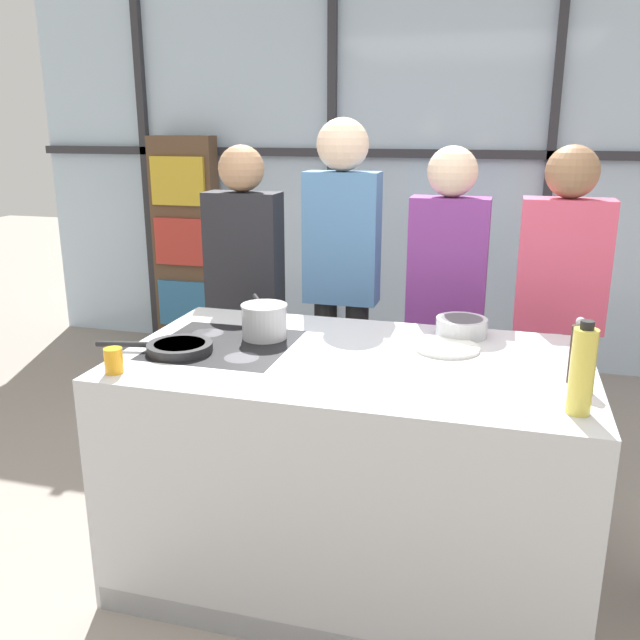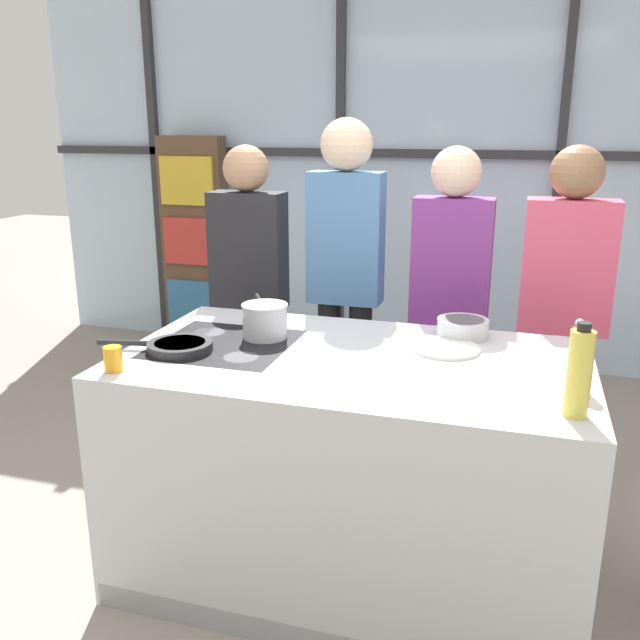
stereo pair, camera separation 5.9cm
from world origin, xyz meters
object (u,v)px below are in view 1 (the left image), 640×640
Objects in this scene: spectator_far_right at (559,301)px; spectator_far_left at (245,282)px; juice_glass_near at (114,361)px; spectator_center_right at (446,293)px; spectator_center_left at (342,268)px; saucepan at (264,320)px; pepper_grinder at (577,353)px; frying_pan at (178,347)px; mixing_bowl at (461,326)px; oil_bottle at (582,371)px; white_plate at (446,348)px.

spectator_far_left is at bearing 0.00° from spectator_far_right.
spectator_center_right is at bearing 51.14° from juice_glass_near.
spectator_far_right is at bearing -180.00° from spectator_center_right.
spectator_center_left reaches higher than saucepan.
pepper_grinder is (-0.00, -0.93, 0.06)m from spectator_far_right.
frying_pan is 1.13m from mixing_bowl.
spectator_far_left is at bearing 142.07° from oil_bottle.
saucepan is at bearing 48.73° from spectator_center_right.
mixing_bowl is at bearing 17.44° from saucepan.
juice_glass_near is at bearing -167.95° from pepper_grinder.
spectator_center_left is 0.81m from mixing_bowl.
frying_pan reaches higher than white_plate.
spectator_center_left reaches higher than juice_glass_near.
spectator_center_left is 6.19× the size of oil_bottle.
spectator_center_left is 1.36m from juice_glass_near.
spectator_center_left is 0.52m from spectator_center_right.
spectator_far_right is 18.59× the size of juice_glass_near.
pepper_grinder reaches higher than white_plate.
oil_bottle is at bearing 142.07° from spectator_far_left.
spectator_center_left is 1.04m from spectator_far_right.
oil_bottle is 0.26m from pepper_grinder.
mixing_bowl is at bearing 102.25° from spectator_center_right.
spectator_center_left reaches higher than mixing_bowl.
frying_pan is at bearing -177.50° from pepper_grinder.
juice_glass_near is (-0.36, -0.52, -0.03)m from saucepan.
oil_bottle is (0.50, -1.19, 0.08)m from spectator_center_right.
spectator_far_left is 1.30m from white_plate.
frying_pan is 0.36m from saucepan.
spectator_center_left is at bearing 137.66° from pepper_grinder.
spectator_far_left is 1.80m from pepper_grinder.
white_plate is (0.98, 0.30, -0.01)m from frying_pan.
oil_bottle is at bearing -7.93° from frying_pan.
juice_glass_near is at bearing 51.14° from spectator_center_right.
spectator_center_right is 0.70m from white_plate.
frying_pan is 1.02m from white_plate.
frying_pan is 1.39× the size of saucepan.
spectator_far_left reaches higher than white_plate.
spectator_center_right reaches higher than saucepan.
frying_pan is 1.94× the size of pepper_grinder.
spectator_far_left is at bearing 147.58° from white_plate.
pepper_grinder reaches higher than saucepan.
pepper_grinder is at bearing 87.78° from oil_bottle.
spectator_far_right is at bearing 57.41° from white_plate.
saucepan is at bearing 79.53° from spectator_center_left.
oil_bottle is 1.26× the size of pepper_grinder.
spectator_far_left is 5.21× the size of saucepan.
spectator_center_left is 19.87× the size of juice_glass_near.
spectator_far_right reaches higher than spectator_center_right.
juice_glass_near is (-1.53, -1.26, -0.00)m from spectator_far_right.
frying_pan is (-1.42, -1.00, -0.03)m from spectator_far_right.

